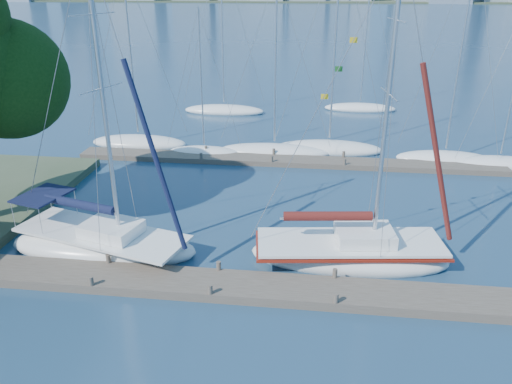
# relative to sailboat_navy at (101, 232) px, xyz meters

# --- Properties ---
(ground) EXTENTS (700.00, 700.00, 0.00)m
(ground) POSITION_rel_sailboat_navy_xyz_m (5.91, -2.43, -1.06)
(ground) COLOR #18314E
(ground) RESTS_ON ground
(near_dock) EXTENTS (26.00, 2.00, 0.40)m
(near_dock) POSITION_rel_sailboat_navy_xyz_m (5.91, -2.43, -0.86)
(near_dock) COLOR #4B4337
(near_dock) RESTS_ON ground
(far_dock) EXTENTS (30.00, 1.80, 0.36)m
(far_dock) POSITION_rel_sailboat_navy_xyz_m (7.91, 13.57, -0.88)
(far_dock) COLOR #4B4337
(far_dock) RESTS_ON ground
(far_shore) EXTENTS (800.00, 100.00, 1.50)m
(far_shore) POSITION_rel_sailboat_navy_xyz_m (5.91, 317.57, -1.06)
(far_shore) COLOR #38472D
(far_shore) RESTS_ON ground
(sailboat_navy) EXTENTS (9.52, 5.28, 14.19)m
(sailboat_navy) POSITION_rel_sailboat_navy_xyz_m (0.00, 0.00, 0.00)
(sailboat_navy) COLOR white
(sailboat_navy) RESTS_ON ground
(sailboat_maroon) EXTENTS (9.36, 4.08, 13.95)m
(sailboat_maroon) POSITION_rel_sailboat_navy_xyz_m (11.64, 0.55, -0.02)
(sailboat_maroon) COLOR white
(sailboat_maroon) RESTS_ON ground
(bg_boat_0) EXTENTS (7.90, 4.16, 13.61)m
(bg_boat_0) POSITION_rel_sailboat_navy_xyz_m (-3.83, 16.20, -0.77)
(bg_boat_0) COLOR white
(bg_boat_0) RESTS_ON ground
(bg_boat_1) EXTENTS (5.55, 2.31, 10.62)m
(bg_boat_1) POSITION_rel_sailboat_navy_xyz_m (1.71, 14.68, -0.83)
(bg_boat_1) COLOR white
(bg_boat_1) RESTS_ON ground
(bg_boat_2) EXTENTS (8.51, 3.46, 12.77)m
(bg_boat_2) POSITION_rel_sailboat_navy_xyz_m (6.86, 15.46, -0.80)
(bg_boat_2) COLOR white
(bg_boat_2) RESTS_ON ground
(bg_boat_3) EXTENTS (8.08, 2.63, 15.37)m
(bg_boat_3) POSITION_rel_sailboat_navy_xyz_m (10.91, 16.54, -0.75)
(bg_boat_3) COLOR white
(bg_boat_3) RESTS_ON ground
(bg_boat_4) EXTENTS (7.14, 4.62, 14.77)m
(bg_boat_4) POSITION_rel_sailboat_navy_xyz_m (19.10, 15.28, -0.77)
(bg_boat_4) COLOR white
(bg_boat_4) RESTS_ON ground
(bg_boat_5) EXTENTS (7.46, 4.45, 12.17)m
(bg_boat_5) POSITION_rel_sailboat_navy_xyz_m (22.67, 14.73, -0.82)
(bg_boat_5) COLOR white
(bg_boat_5) RESTS_ON ground
(bg_boat_6) EXTENTS (8.12, 3.71, 15.37)m
(bg_boat_6) POSITION_rel_sailboat_navy_xyz_m (0.92, 27.32, -0.76)
(bg_boat_6) COLOR white
(bg_boat_6) RESTS_ON ground
(bg_boat_7) EXTENTS (7.16, 2.62, 13.48)m
(bg_boat_7) POSITION_rel_sailboat_navy_xyz_m (14.17, 30.00, -0.80)
(bg_boat_7) COLOR white
(bg_boat_7) RESTS_ON ground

